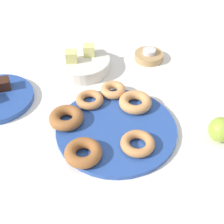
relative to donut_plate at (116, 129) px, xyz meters
name	(u,v)px	position (x,y,z in m)	size (l,w,h in m)	color
ground_plane	(116,130)	(0.00, 0.00, -0.01)	(2.40, 2.40, 0.00)	white
donut_plate	(116,129)	(0.00, 0.00, 0.00)	(0.33, 0.33, 0.01)	#284C9E
donut_0	(135,102)	(0.09, 0.06, 0.02)	(0.10, 0.10, 0.03)	tan
donut_1	(90,100)	(-0.03, 0.12, 0.02)	(0.08, 0.08, 0.02)	#C6844C
donut_2	(138,143)	(0.02, -0.09, 0.02)	(0.09, 0.09, 0.02)	#C6844C
donut_3	(83,153)	(-0.12, -0.06, 0.02)	(0.09, 0.09, 0.03)	#995B2D
donut_4	(113,90)	(0.05, 0.14, 0.02)	(0.08, 0.08, 0.03)	tan
donut_5	(66,118)	(-0.12, 0.07, 0.02)	(0.09, 0.09, 0.03)	#995B2D
brownie_far	(2,84)	(-0.25, 0.29, 0.03)	(0.05, 0.04, 0.03)	#381E14
candle_holder	(149,56)	(0.25, 0.28, 0.01)	(0.10, 0.10, 0.02)	tan
tealight	(149,52)	(0.25, 0.28, 0.03)	(0.05, 0.05, 0.01)	silver
fruit_bowl	(82,64)	(0.01, 0.31, 0.01)	(0.19, 0.19, 0.04)	silver
melon_chunk_left	(71,56)	(-0.02, 0.31, 0.05)	(0.04, 0.04, 0.04)	#DBD67A
melon_chunk_right	(89,50)	(0.04, 0.33, 0.05)	(0.04, 0.04, 0.04)	#DBD67A
apple	(221,130)	(0.24, -0.13, 0.03)	(0.07, 0.07, 0.07)	#93AD38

